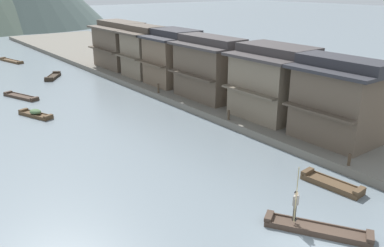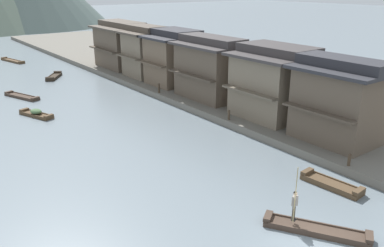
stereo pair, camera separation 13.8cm
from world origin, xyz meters
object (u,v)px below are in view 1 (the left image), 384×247
object	(u,v)px
mooring_post_dock_far	(158,88)
house_waterfront_narrow	(175,57)
boat_moored_second	(36,114)
house_waterfront_nearest	(339,101)
mooring_post_dock_near	(349,160)
boatman_person	(296,202)
house_waterfront_tall	(211,68)
house_waterfront_far	(146,51)
house_waterfront_second	(275,82)
boat_foreground_poled	(317,229)
house_waterfront_end	(122,45)
boat_moored_nearest	(53,77)
mooring_post_dock_mid	(229,115)
boat_moored_third	(11,61)
boat_midriver_drifting	(332,184)
boat_moored_far	(21,97)

from	to	relation	value
mooring_post_dock_far	house_waterfront_narrow	bearing A→B (deg)	32.82
boat_moored_second	house_waterfront_nearest	xyz separation A→B (m)	(15.60, -21.00, 3.38)
house_waterfront_nearest	mooring_post_dock_near	world-z (taller)	house_waterfront_nearest
boatman_person	house_waterfront_nearest	size ratio (longest dim) A/B	0.46
boat_moored_second	house_waterfront_tall	xyz separation A→B (m)	(15.68, -6.35, 3.38)
house_waterfront_far	house_waterfront_narrow	bearing A→B (deg)	-83.69
house_waterfront_second	mooring_post_dock_far	world-z (taller)	house_waterfront_second
house_waterfront_tall	house_waterfront_narrow	xyz separation A→B (m)	(0.74, 7.23, 0.01)
boatman_person	boat_foreground_poled	bearing A→B (deg)	-57.42
house_waterfront_narrow	house_waterfront_end	world-z (taller)	same
boat_moored_nearest	mooring_post_dock_mid	world-z (taller)	mooring_post_dock_mid
boat_moored_nearest	house_waterfront_narrow	size ratio (longest dim) A/B	0.54
boat_moored_second	boat_moored_third	bearing A→B (deg)	79.65
house_waterfront_second	mooring_post_dock_far	xyz separation A→B (m)	(-4.04, 12.49, -2.51)
boat_midriver_drifting	boatman_person	bearing A→B (deg)	-164.99
boat_moored_nearest	boat_moored_second	size ratio (longest dim) A/B	0.96
boat_foreground_poled	house_waterfront_second	xyz separation A→B (m)	(10.99, 12.82, 3.48)
house_waterfront_nearest	house_waterfront_end	size ratio (longest dim) A/B	0.82
boat_moored_second	house_waterfront_narrow	xyz separation A→B (m)	(16.41, 0.88, 3.39)
boat_foreground_poled	boat_moored_nearest	distance (m)	41.72
boat_midriver_drifting	house_waterfront_nearest	distance (m)	7.46
boat_moored_nearest	boat_moored_far	world-z (taller)	boat_moored_nearest
boatman_person	boat_moored_second	world-z (taller)	boatman_person
boat_moored_third	mooring_post_dock_mid	xyz separation A→B (m)	(6.92, -42.59, 0.91)
boat_moored_nearest	boat_moored_third	size ratio (longest dim) A/B	0.65
boat_moored_far	house_waterfront_nearest	world-z (taller)	house_waterfront_nearest
house_waterfront_second	house_waterfront_narrow	xyz separation A→B (m)	(0.01, 15.10, 0.01)
house_waterfront_narrow	house_waterfront_far	world-z (taller)	same
mooring_post_dock_near	boat_moored_second	bearing A→B (deg)	116.99
house_waterfront_far	house_waterfront_end	xyz separation A→B (m)	(0.34, 7.02, -0.02)
mooring_post_dock_mid	mooring_post_dock_far	bearing A→B (deg)	90.00
boat_moored_far	house_waterfront_end	world-z (taller)	house_waterfront_end
house_waterfront_tall	boatman_person	bearing A→B (deg)	-118.90
house_waterfront_end	mooring_post_dock_far	size ratio (longest dim) A/B	8.21
boat_moored_second	mooring_post_dock_mid	distance (m)	17.81
boat_moored_far	house_waterfront_end	distance (m)	16.90
mooring_post_dock_mid	mooring_post_dock_far	xyz separation A→B (m)	(0.00, 11.07, 0.08)
mooring_post_dock_mid	house_waterfront_end	bearing A→B (deg)	81.74
house_waterfront_nearest	mooring_post_dock_mid	size ratio (longest dim) A/B	7.99
boat_moored_third	boat_midriver_drifting	world-z (taller)	boat_midriver_drifting
boatman_person	house_waterfront_far	xyz separation A→B (m)	(11.02, 32.39, 2.17)
house_waterfront_end	boat_moored_nearest	bearing A→B (deg)	172.07
mooring_post_dock_mid	house_waterfront_second	bearing A→B (deg)	-19.37
house_waterfront_second	house_waterfront_end	size ratio (longest dim) A/B	0.87
boat_moored_third	house_waterfront_nearest	distance (m)	51.91
boat_midriver_drifting	mooring_post_dock_far	xyz separation A→B (m)	(2.26, 22.92, 0.95)
boat_moored_third	house_waterfront_narrow	distance (m)	31.12
boatman_person	boat_moored_far	world-z (taller)	boatman_person
boat_foreground_poled	boat_moored_far	distance (m)	34.77
boat_moored_second	mooring_post_dock_near	bearing A→B (deg)	-63.01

